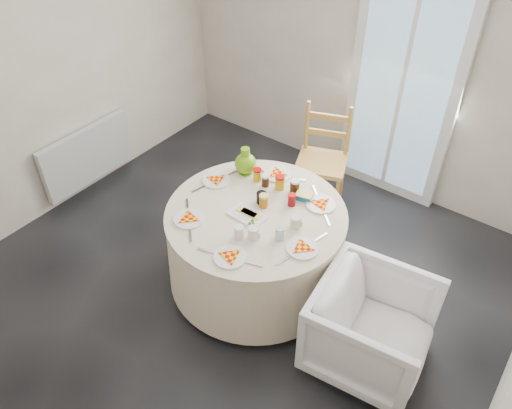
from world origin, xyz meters
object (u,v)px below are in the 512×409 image
Objects in this scene: radiator at (88,155)px; table at (256,246)px; armchair at (373,324)px; wooden_chair at (322,163)px; green_pitcher at (245,158)px.

table reaches higher than radiator.
radiator is 3.11m from armchair.
radiator is 2.25m from wooden_chair.
wooden_chair is 0.93m from green_pitcher.
wooden_chair is (-0.10, 1.14, 0.09)m from table.
armchair reaches higher than radiator.
wooden_chair is 1.73m from armchair.
green_pitcher is at bearing -128.71° from wooden_chair.
green_pitcher is at bearing 136.35° from table.
table is 6.13× the size of green_pitcher.
armchair is at bearing -68.30° from wooden_chair.
radiator is at bearing 80.30° from armchair.
wooden_chair is 1.30× the size of armchair.
green_pitcher is (-0.26, -0.80, 0.40)m from wooden_chair.
radiator is 1.01× the size of wooden_chair.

